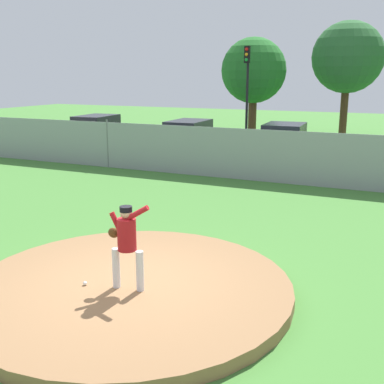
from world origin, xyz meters
The scene contains 13 objects.
ground_plane centered at (0.00, 6.00, 0.00)m, with size 80.00×80.00×0.00m, color #427A33.
asphalt_strip centered at (0.00, 14.50, 0.00)m, with size 44.00×7.00×0.01m, color #2B2B2D.
pitchers_mound centered at (0.00, 0.00, 0.11)m, with size 5.78×5.78×0.22m, color olive.
pitcher_youth centered at (0.11, -0.23, 1.13)m, with size 0.83×0.32×1.53m.
baseball centered at (-0.65, -0.43, 0.26)m, with size 0.07×0.07×0.07m, color white.
chainlink_fence centered at (0.00, 10.00, 0.96)m, with size 36.26×0.07×2.01m.
parked_car_teal centered at (-0.88, 14.76, 0.80)m, with size 2.08×4.20×1.68m.
parked_car_navy centered at (-5.59, 14.55, 0.79)m, with size 1.90×4.63×1.67m.
parked_car_champagne centered at (-11.36, 14.99, 0.81)m, with size 2.10×4.60×1.69m.
traffic_cone_orange centered at (-9.07, 17.33, 0.26)m, with size 0.40×0.40×0.55m.
traffic_light_near centered at (-4.11, 19.01, 3.62)m, with size 0.28×0.46×5.35m.
tree_broad_right centered at (-4.66, 21.94, 4.07)m, with size 3.93×3.93×6.06m.
tree_broad_left centered at (0.53, 23.86, 4.82)m, with size 4.22×4.22×6.96m.
Camera 1 is at (4.27, -6.70, 3.80)m, focal length 44.60 mm.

